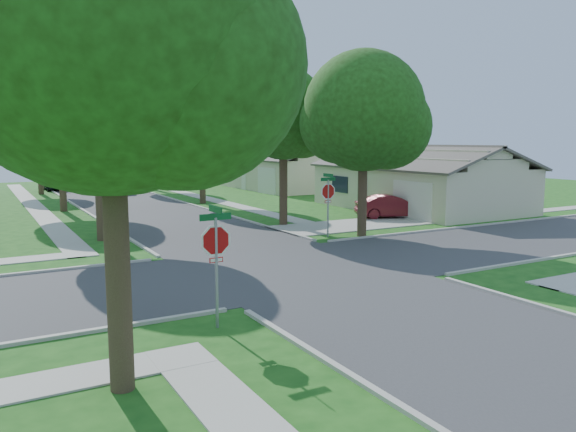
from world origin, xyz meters
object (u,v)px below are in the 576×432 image
at_px(tree_e_near, 284,118).
at_px(house_ne_far, 286,172).
at_px(tree_w_mid, 59,108).
at_px(car_curb_east, 119,184).
at_px(tree_e_mid, 202,115).
at_px(tree_ne_corner, 365,117).
at_px(house_ne_near, 418,186).
at_px(tree_w_near, 97,103).
at_px(car_curb_west, 54,183).
at_px(tree_w_far, 38,128).
at_px(car_driveway, 391,207).
at_px(stop_sign_ne, 328,194).
at_px(tree_e_far, 151,124).
at_px(stop_sign_sw, 216,246).
at_px(tree_sw_corner, 112,36).

bearing_deg(tree_e_near, house_ne_far, 60.65).
height_order(tree_w_mid, car_curb_east, tree_w_mid).
relative_size(tree_e_mid, tree_w_mid, 0.96).
bearing_deg(tree_ne_corner, tree_e_mid, 95.45).
relative_size(tree_e_near, house_ne_far, 0.61).
distance_m(tree_e_mid, house_ne_near, 15.77).
distance_m(tree_w_near, car_curb_west, 29.35).
relative_size(tree_w_mid, car_curb_east, 2.01).
height_order(tree_w_far, car_driveway, tree_w_far).
bearing_deg(tree_e_near, car_curb_west, 105.44).
xyz_separation_m(stop_sign_ne, car_curb_east, (-3.50, 27.10, -1.22)).
bearing_deg(tree_ne_corner, car_driveway, 38.49).
height_order(tree_e_far, tree_w_mid, tree_w_mid).
bearing_deg(house_ne_far, car_curb_east, 169.25).
distance_m(house_ne_near, car_curb_west, 32.98).
distance_m(tree_e_far, house_ne_near, 25.99).
bearing_deg(tree_e_mid, stop_sign_sw, -110.20).
xyz_separation_m(tree_w_near, car_curb_east, (5.84, 22.80, -5.30)).
distance_m(tree_e_near, tree_sw_corner, 20.12).
distance_m(tree_w_mid, house_ne_far, 22.68).
height_order(house_ne_far, car_curb_west, house_ne_far).
bearing_deg(tree_e_near, car_driveway, -6.03).
distance_m(tree_ne_corner, house_ne_near, 12.47).
bearing_deg(tree_sw_corner, tree_e_near, 52.70).
relative_size(tree_w_near, house_ne_far, 0.66).
bearing_deg(house_ne_far, car_curb_west, 155.35).
bearing_deg(tree_e_far, stop_sign_ne, -90.10).
xyz_separation_m(tree_w_mid, car_curb_east, (5.84, 10.80, -5.68)).
distance_m(stop_sign_sw, tree_ne_corner, 14.64).
height_order(tree_w_far, house_ne_near, tree_w_far).
relative_size(stop_sign_sw, car_curb_west, 0.69).
xyz_separation_m(stop_sign_sw, tree_e_mid, (9.46, 25.71, 4.22)).
xyz_separation_m(tree_e_mid, car_curb_east, (-3.56, 10.80, -5.44)).
relative_size(stop_sign_ne, tree_ne_corner, 0.34).
height_order(stop_sign_ne, tree_e_near, tree_e_near).
bearing_deg(house_ne_near, tree_e_far, 116.03).
relative_size(tree_e_near, car_driveway, 2.01).
height_order(tree_w_near, tree_ne_corner, tree_w_near).
xyz_separation_m(stop_sign_sw, car_driveway, (16.20, 12.99, -1.35)).
bearing_deg(tree_w_far, tree_e_far, 0.00).
xyz_separation_m(car_curb_east, car_curb_west, (-4.40, 6.00, -0.18)).
bearing_deg(car_curb_west, tree_sw_corner, 81.88).
distance_m(stop_sign_sw, house_ne_far, 39.55).
bearing_deg(tree_w_far, tree_e_mid, -54.10).
distance_m(tree_e_near, car_driveway, 8.41).
height_order(stop_sign_ne, car_curb_east, stop_sign_ne).
bearing_deg(stop_sign_sw, tree_e_far, 76.27).
relative_size(tree_w_mid, house_ne_near, 0.70).
distance_m(tree_e_near, tree_w_mid, 15.26).
bearing_deg(tree_w_near, tree_w_far, 90.01).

